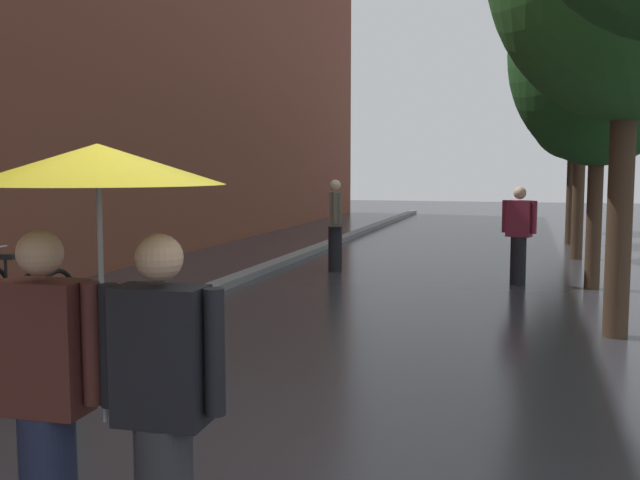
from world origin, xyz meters
TOP-DOWN VIEW (x-y plane):
  - kerb_strip at (-3.20, 10.00)m, footprint 0.30×36.00m
  - street_tree_2 at (2.59, 9.11)m, footprint 2.84×2.84m
  - street_tree_3 at (2.60, 13.14)m, footprint 2.46×2.46m
  - street_tree_4 at (2.62, 16.29)m, footprint 2.67×2.67m
  - street_tree_5 at (2.81, 20.01)m, footprint 2.46×2.46m
  - parked_bicycle_3 at (-4.58, 4.46)m, footprint 1.09×0.72m
  - couple_under_umbrella at (-0.27, -0.44)m, footprint 1.18×1.12m
  - litter_bin at (-2.47, 2.17)m, footprint 0.44×0.44m
  - pedestrian_walking_midground at (-1.92, 9.92)m, footprint 0.31×0.58m
  - pedestrian_walking_far at (1.43, 9.24)m, footprint 0.57×0.33m

SIDE VIEW (x-z plane):
  - kerb_strip at x=-3.20m, z-range 0.00..0.12m
  - parked_bicycle_3 at x=-4.58m, z-range -0.10..0.86m
  - litter_bin at x=-2.47m, z-range 0.00..0.85m
  - pedestrian_walking_far at x=1.43m, z-range 0.02..1.66m
  - pedestrian_walking_midground at x=-1.92m, z-range 0.02..1.76m
  - couple_under_umbrella at x=-0.27m, z-range 0.35..2.40m
  - street_tree_5 at x=2.81m, z-range 1.08..5.80m
  - street_tree_3 at x=2.60m, z-range 1.13..6.17m
  - street_tree_2 at x=2.59m, z-range 0.98..6.51m
  - street_tree_4 at x=2.62m, z-range 1.11..6.62m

